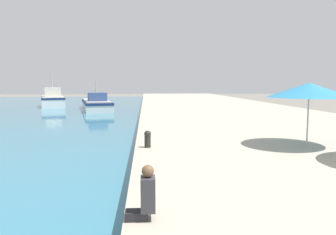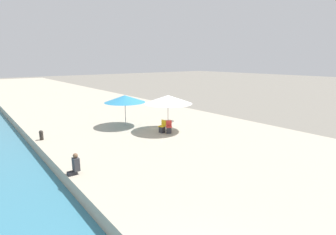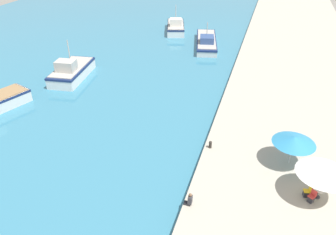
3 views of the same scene
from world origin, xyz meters
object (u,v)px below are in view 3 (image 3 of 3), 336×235
at_px(cafe_umbrella_pink, 324,170).
at_px(person_at_quay, 189,200).
at_px(cafe_chair_left, 311,198).
at_px(fishing_boat_far, 206,41).
at_px(fishing_boat_distant, 176,27).
at_px(cafe_chair_right, 307,193).
at_px(fishing_boat_mid, 72,71).
at_px(mooring_bollard, 210,144).
at_px(cafe_umbrella_white, 294,140).
at_px(cafe_table, 318,191).

distance_m(cafe_umbrella_pink, person_at_quay, 8.94).
bearing_deg(cafe_chair_left, fishing_boat_far, -30.35).
bearing_deg(person_at_quay, cafe_umbrella_pink, 22.33).
distance_m(fishing_boat_distant, cafe_chair_right, 41.29).
relative_size(fishing_boat_mid, mooring_bollard, 12.01).
bearing_deg(fishing_boat_mid, fishing_boat_distant, 65.65).
height_order(fishing_boat_far, cafe_umbrella_white, fishing_boat_far).
height_order(fishing_boat_mid, cafe_chair_left, fishing_boat_mid).
distance_m(fishing_boat_distant, cafe_table, 41.50).
distance_m(fishing_boat_distant, cafe_umbrella_white, 37.84).
xyz_separation_m(cafe_umbrella_white, mooring_bollard, (-6.23, 0.13, -1.84)).
bearing_deg(cafe_chair_right, mooring_bollard, 52.09).
bearing_deg(fishing_boat_mid, fishing_boat_far, 43.69).
xyz_separation_m(fishing_boat_far, cafe_umbrella_pink, (13.89, -30.23, 2.30)).
bearing_deg(fishing_boat_far, mooring_bollard, -90.34).
distance_m(cafe_table, cafe_chair_left, 0.75).
height_order(fishing_boat_mid, fishing_boat_far, fishing_boat_mid).
xyz_separation_m(cafe_umbrella_pink, mooring_bollard, (-8.00, 3.35, -2.01)).
bearing_deg(cafe_table, cafe_umbrella_white, 119.09).
bearing_deg(cafe_umbrella_white, fishing_boat_far, 114.18).
xyz_separation_m(cafe_umbrella_white, cafe_table, (1.80, -3.24, -1.65)).
height_order(fishing_boat_far, person_at_quay, fishing_boat_far).
bearing_deg(mooring_bollard, cafe_chair_right, -25.69).
bearing_deg(cafe_chair_left, fishing_boat_mid, 8.42).
xyz_separation_m(cafe_table, cafe_chair_right, (-0.71, -0.15, -0.21)).
bearing_deg(cafe_chair_left, cafe_umbrella_white, -34.19).
bearing_deg(fishing_boat_distant, fishing_boat_far, -57.89).
bearing_deg(cafe_chair_right, fishing_boat_mid, 50.70).
xyz_separation_m(fishing_boat_distant, cafe_chair_left, (20.16, -36.62, 0.09)).
bearing_deg(fishing_boat_far, cafe_chair_right, -79.20).
bearing_deg(cafe_table, cafe_chair_left, -125.99).
relative_size(fishing_boat_mid, cafe_chair_right, 8.63).
bearing_deg(cafe_chair_left, person_at_quay, 55.43).
xyz_separation_m(fishing_boat_distant, cafe_table, (20.59, -36.03, 0.30)).
bearing_deg(cafe_table, fishing_boat_mid, 153.78).
bearing_deg(cafe_umbrella_pink, cafe_umbrella_white, 118.71).
xyz_separation_m(fishing_boat_distant, cafe_chair_right, (19.88, -36.19, 0.09)).
relative_size(fishing_boat_mid, fishing_boat_far, 0.72).
relative_size(fishing_boat_distant, cafe_chair_left, 8.79).
xyz_separation_m(fishing_boat_mid, person_at_quay, (19.19, -16.75, 0.16)).
bearing_deg(mooring_bollard, fishing_boat_distant, 111.03).
height_order(fishing_boat_far, cafe_table, fishing_boat_far).
bearing_deg(cafe_umbrella_white, fishing_boat_mid, 158.18).
distance_m(fishing_boat_distant, cafe_chair_left, 41.80).
xyz_separation_m(fishing_boat_mid, cafe_umbrella_pink, (27.27, -13.43, 2.08)).
bearing_deg(fishing_boat_far, cafe_table, -77.98).
xyz_separation_m(fishing_boat_distant, mooring_bollard, (12.55, -32.66, 0.12)).
bearing_deg(fishing_boat_distant, cafe_chair_left, -78.07).
distance_m(cafe_umbrella_white, cafe_table, 4.06).
bearing_deg(person_at_quay, mooring_bollard, 89.29).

